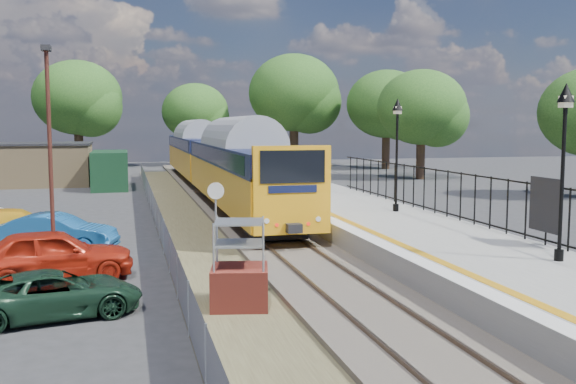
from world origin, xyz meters
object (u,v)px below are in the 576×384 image
object	(u,v)px
victorian_lamp_north	(397,128)
car_red	(53,255)
speed_sign	(216,210)
carpark_lamp	(50,147)
train	(212,157)
car_blue	(56,233)
victorian_lamp_south	(564,130)
car_green	(55,294)
car_yellow	(16,227)
brick_plinth	(239,266)

from	to	relation	value
victorian_lamp_north	car_red	size ratio (longest dim) A/B	1.03
speed_sign	carpark_lamp	distance (m)	5.27
car_red	train	bearing A→B (deg)	-27.47
train	car_blue	xyz separation A→B (m)	(-7.83, -17.85, -1.66)
speed_sign	car_red	world-z (taller)	speed_sign
victorian_lamp_south	carpark_lamp	bearing A→B (deg)	158.55
victorian_lamp_south	car_red	xyz separation A→B (m)	(-12.99, 4.79, -3.54)
carpark_lamp	car_green	distance (m)	5.16
victorian_lamp_south	car_green	bearing A→B (deg)	174.87
speed_sign	car_blue	size ratio (longest dim) A/B	0.64
car_red	car_yellow	world-z (taller)	car_red
train	car_yellow	xyz separation A→B (m)	(-9.37, -16.21, -1.66)
speed_sign	carpark_lamp	size ratio (longest dim) A/B	0.40
victorian_lamp_south	car_blue	distance (m)	16.55
victorian_lamp_south	speed_sign	distance (m)	10.35
victorian_lamp_south	car_red	bearing A→B (deg)	159.74
car_yellow	victorian_lamp_south	bearing A→B (deg)	-133.00
victorian_lamp_south	carpark_lamp	size ratio (longest dim) A/B	0.69
car_green	car_yellow	bearing A→B (deg)	1.27
car_blue	carpark_lamp	bearing A→B (deg)	-160.03
car_green	car_red	distance (m)	3.70
speed_sign	car_red	bearing A→B (deg)	-149.81
car_blue	car_yellow	world-z (taller)	car_yellow
victorian_lamp_north	carpark_lamp	size ratio (longest dim) A/B	0.69
victorian_lamp_north	train	xyz separation A→B (m)	(-5.30, 16.97, -1.96)
speed_sign	car_green	bearing A→B (deg)	-114.80
victorian_lamp_north	car_green	distance (m)	15.67
train	car_yellow	bearing A→B (deg)	-120.04
car_red	car_green	bearing A→B (deg)	177.87
victorian_lamp_south	carpark_lamp	distance (m)	13.96
victorian_lamp_north	car_red	distance (m)	14.26
car_red	car_yellow	xyz separation A→B (m)	(-1.88, 5.96, -0.07)
victorian_lamp_north	speed_sign	world-z (taller)	victorian_lamp_north
train	carpark_lamp	xyz separation A→B (m)	(-7.49, -21.86, 1.47)
brick_plinth	car_yellow	bearing A→B (deg)	123.18
carpark_lamp	car_red	size ratio (longest dim) A/B	1.49
brick_plinth	car_yellow	distance (m)	11.98
speed_sign	car_green	world-z (taller)	speed_sign
victorian_lamp_south	train	size ratio (longest dim) A/B	0.11
brick_plinth	car_red	world-z (taller)	brick_plinth
victorian_lamp_south	speed_sign	size ratio (longest dim) A/B	1.75
victorian_lamp_north	car_yellow	world-z (taller)	victorian_lamp_north
car_blue	car_yellow	xyz separation A→B (m)	(-1.54, 1.64, 0.01)
car_green	car_blue	size ratio (longest dim) A/B	0.95
victorian_lamp_south	car_yellow	distance (m)	18.71
train	car_red	distance (m)	23.46
victorian_lamp_south	brick_plinth	world-z (taller)	victorian_lamp_south
victorian_lamp_north	car_yellow	bearing A→B (deg)	177.05
victorian_lamp_south	victorian_lamp_north	size ratio (longest dim) A/B	1.00
car_blue	car_red	bearing A→B (deg)	-160.44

